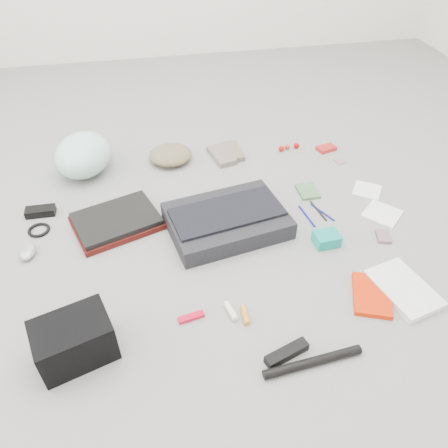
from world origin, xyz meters
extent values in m
plane|color=slate|center=(0.00, 0.00, 0.00)|extent=(4.00, 4.00, 0.00)
cube|color=black|center=(0.02, 0.03, 0.04)|extent=(0.50, 0.40, 0.08)
cube|color=black|center=(0.02, 0.03, 0.08)|extent=(0.46, 0.27, 0.01)
cube|color=#480F0C|center=(-0.42, 0.14, 0.01)|extent=(0.39, 0.34, 0.02)
cube|color=black|center=(-0.42, 0.14, 0.03)|extent=(0.38, 0.32, 0.02)
ellipsoid|color=#C1F5EE|center=(-0.55, 0.56, 0.09)|extent=(0.33, 0.37, 0.18)
ellipsoid|color=#77674A|center=(-0.15, 0.57, 0.04)|extent=(0.21, 0.20, 0.07)
cube|color=#7B6960|center=(0.10, 0.55, 0.01)|extent=(0.13, 0.19, 0.03)
cube|color=#766956|center=(0.16, 0.58, 0.01)|extent=(0.09, 0.17, 0.03)
cube|color=black|center=(-0.73, 0.27, 0.02)|extent=(0.12, 0.06, 0.03)
torus|color=black|center=(-0.72, 0.16, 0.01)|extent=(0.11, 0.11, 0.01)
ellipsoid|color=#9D9DA5|center=(-0.75, 0.03, 0.02)|extent=(0.06, 0.10, 0.04)
cube|color=black|center=(-0.54, -0.45, 0.07)|extent=(0.25, 0.21, 0.14)
cube|color=red|center=(-0.19, -0.38, 0.01)|extent=(0.09, 0.04, 0.01)
cylinder|color=silver|center=(-0.06, -0.39, 0.01)|extent=(0.04, 0.08, 0.02)
cylinder|color=orange|center=(-0.01, -0.41, 0.01)|extent=(0.02, 0.07, 0.02)
cube|color=black|center=(0.08, -0.58, 0.01)|extent=(0.15, 0.08, 0.03)
cylinder|color=black|center=(0.14, -0.62, 0.01)|extent=(0.31, 0.05, 0.03)
cube|color=#F02903|center=(0.43, -0.42, 0.01)|extent=(0.18, 0.21, 0.02)
cube|color=white|center=(0.55, -0.42, 0.01)|extent=(0.21, 0.27, 0.03)
cube|color=#406F41|center=(0.42, 0.19, 0.01)|extent=(0.08, 0.11, 0.01)
cylinder|color=#0C0D8F|center=(0.36, 0.03, 0.00)|extent=(0.03, 0.14, 0.01)
cylinder|color=black|center=(0.42, 0.06, 0.00)|extent=(0.03, 0.14, 0.01)
cylinder|color=navy|center=(0.43, 0.04, 0.00)|extent=(0.06, 0.13, 0.01)
cube|color=#10988A|center=(0.38, -0.13, 0.02)|extent=(0.10, 0.08, 0.05)
cube|color=#855A77|center=(0.61, -0.15, 0.01)|extent=(0.07, 0.08, 0.01)
cube|color=white|center=(0.68, 0.15, 0.00)|extent=(0.16, 0.16, 0.01)
cube|color=white|center=(0.67, -0.01, 0.00)|extent=(0.19, 0.19, 0.01)
sphere|color=#A60D09|center=(0.41, 0.55, 0.01)|extent=(0.03, 0.03, 0.03)
sphere|color=#B73721|center=(0.44, 0.57, 0.01)|extent=(0.03, 0.03, 0.03)
sphere|color=#AE0304|center=(0.49, 0.57, 0.01)|extent=(0.04, 0.04, 0.03)
cube|color=red|center=(0.63, 0.52, 0.01)|extent=(0.10, 0.08, 0.02)
cube|color=gray|center=(0.66, 0.41, 0.00)|extent=(0.06, 0.06, 0.00)
camera|label=1|loc=(-0.26, -1.26, 1.16)|focal=35.00mm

